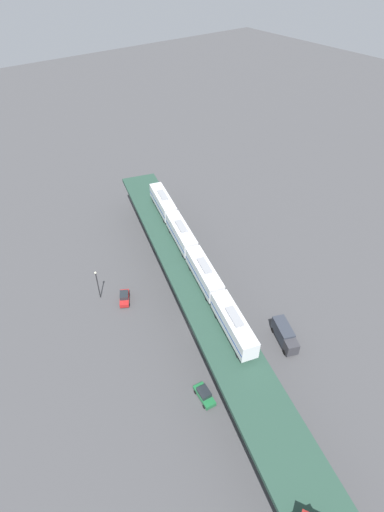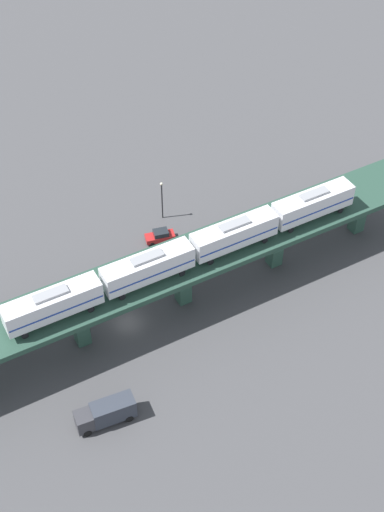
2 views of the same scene
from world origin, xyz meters
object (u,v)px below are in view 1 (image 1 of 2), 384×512
(street_car_green, at_px, (204,395))
(street_car_red, at_px, (124,297))
(subway_train, at_px, (192,252))
(delivery_truck, at_px, (285,335))
(street_lamp, at_px, (97,283))

(street_car_green, bearing_deg, street_car_red, -91.36)
(subway_train, height_order, street_car_red, subway_train)
(delivery_truck, bearing_deg, street_car_green, 0.44)
(subway_train, height_order, street_lamp, subway_train)
(subway_train, bearing_deg, street_car_red, -25.87)
(street_car_red, distance_m, delivery_truck, 31.87)
(street_lamp, bearing_deg, street_car_red, 131.70)
(street_car_green, bearing_deg, street_lamp, -84.68)
(street_car_green, distance_m, street_lamp, 30.64)
(street_car_red, height_order, street_lamp, street_lamp)
(street_car_green, xyz_separation_m, street_lamp, (2.83, -30.35, 3.17))
(subway_train, relative_size, street_car_red, 10.29)
(subway_train, relative_size, street_lamp, 6.98)
(street_lamp, bearing_deg, street_car_green, 95.32)
(subway_train, distance_m, street_car_green, 26.09)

